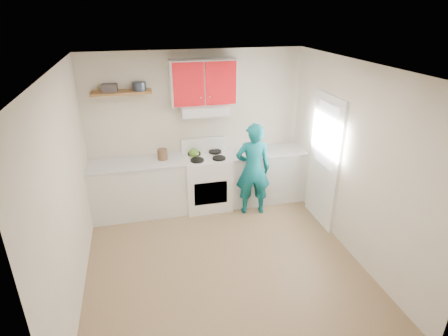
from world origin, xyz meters
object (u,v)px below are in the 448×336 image
object	(u,v)px
stove	(207,182)
crock	(162,155)
kettle	(194,153)
person	(253,169)
tin	(139,86)

from	to	relation	value
stove	crock	world-z (taller)	crock
kettle	person	bearing A→B (deg)	-3.93
kettle	crock	size ratio (longest dim) A/B	0.85
stove	kettle	xyz separation A→B (m)	(-0.20, 0.05, 0.53)
stove	crock	bearing A→B (deg)	175.68
stove	crock	distance (m)	0.90
crock	stove	bearing A→B (deg)	-4.32
stove	tin	size ratio (longest dim) A/B	4.52
stove	crock	size ratio (longest dim) A/B	4.71
tin	kettle	bearing A→B (deg)	-8.37
kettle	tin	bearing A→B (deg)	-166.27
stove	person	bearing A→B (deg)	-29.20
crock	person	distance (m)	1.49
crock	person	bearing A→B (deg)	-17.39
stove	kettle	world-z (taller)	kettle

